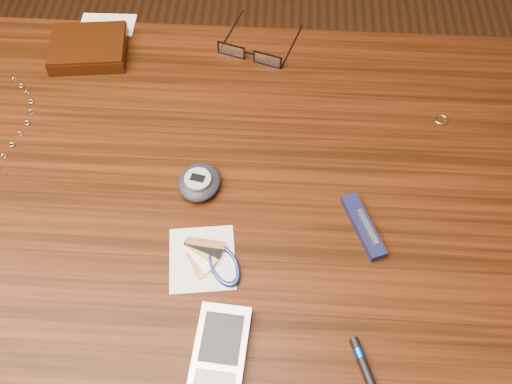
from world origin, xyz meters
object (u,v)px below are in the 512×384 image
at_px(desk, 237,240).
at_px(pda_phone, 220,352).
at_px(pocket_knife, 363,226).
at_px(wallet_and_card, 89,47).
at_px(notepad_keys, 213,261).
at_px(eyeglasses, 251,53).
at_px(pedometer, 199,182).

bearing_deg(desk, pda_phone, -90.24).
bearing_deg(pocket_knife, desk, 170.00).
relative_size(wallet_and_card, pda_phone, 1.38).
height_order(desk, notepad_keys, notepad_keys).
height_order(desk, eyeglasses, eyeglasses).
height_order(eyeglasses, pedometer, pedometer).
bearing_deg(notepad_keys, wallet_and_card, 123.02).
bearing_deg(notepad_keys, pocket_knife, 17.65).
height_order(pedometer, pocket_knife, pedometer).
height_order(desk, pedometer, pedometer).
distance_m(pedometer, notepad_keys, 0.12).
bearing_deg(desk, eyeglasses, 89.44).
relative_size(desk, pocket_knife, 10.30).
bearing_deg(pedometer, notepad_keys, -75.49).
bearing_deg(pedometer, desk, -25.00).
bearing_deg(wallet_and_card, eyeglasses, 1.12).
distance_m(wallet_and_card, pedometer, 0.32).
xyz_separation_m(wallet_and_card, pedometer, (0.21, -0.25, -0.00)).
height_order(desk, wallet_and_card, wallet_and_card).
distance_m(wallet_and_card, pocket_knife, 0.52).
xyz_separation_m(desk, pedometer, (-0.05, 0.02, 0.11)).
height_order(pda_phone, pedometer, pedometer).
relative_size(desk, pda_phone, 8.92).
xyz_separation_m(eyeglasses, pocket_knife, (0.16, -0.31, -0.00)).
height_order(pda_phone, notepad_keys, pda_phone).
bearing_deg(pda_phone, desk, 89.76).
xyz_separation_m(wallet_and_card, pocket_knife, (0.42, -0.30, -0.01)).
bearing_deg(pocket_knife, eyeglasses, 118.26).
bearing_deg(eyeglasses, notepad_keys, -93.66).
xyz_separation_m(pedometer, notepad_keys, (0.03, -0.11, -0.01)).
xyz_separation_m(wallet_and_card, eyeglasses, (0.26, 0.01, -0.00)).
distance_m(wallet_and_card, eyeglasses, 0.26).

